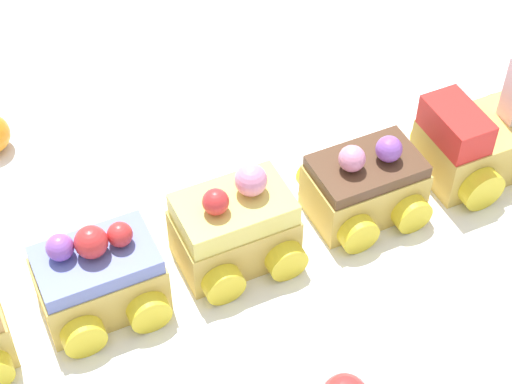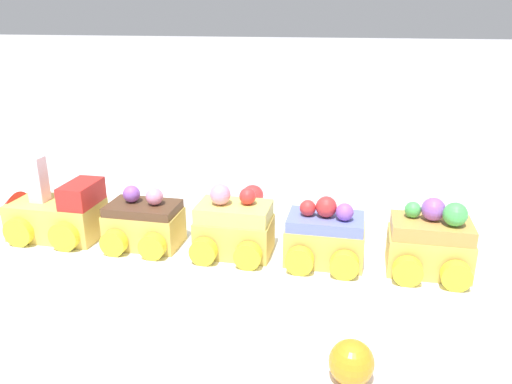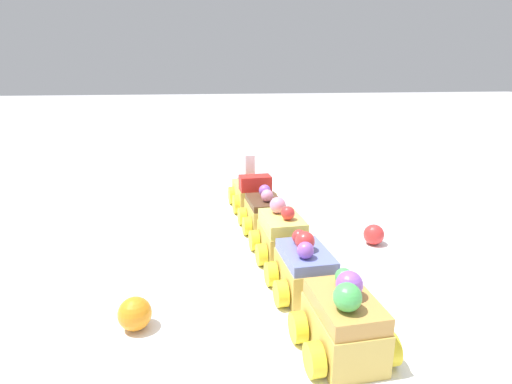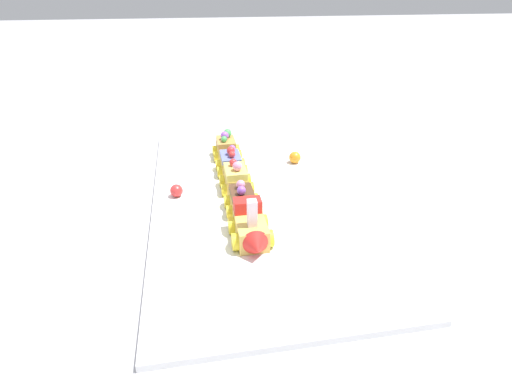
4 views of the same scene
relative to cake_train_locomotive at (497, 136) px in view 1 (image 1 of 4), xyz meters
name	(u,v)px [view 1 (image 1 of 4)]	position (x,y,z in m)	size (l,w,h in m)	color
ground_plane	(248,224)	(-0.18, 0.03, -0.04)	(10.00, 10.00, 0.00)	#B2B2B7
display_board	(248,218)	(-0.18, 0.03, -0.03)	(0.83, 0.42, 0.01)	white
cake_train_locomotive	(497,136)	(0.00, 0.00, 0.00)	(0.12, 0.07, 0.09)	#E0BC56
cake_car_chocolate	(365,186)	(-0.11, 0.00, 0.00)	(0.07, 0.07, 0.06)	#E0BC56
cake_car_lemon	(234,228)	(-0.20, 0.00, 0.00)	(0.07, 0.07, 0.07)	#E0BC56
cake_car_blueberry	(99,278)	(-0.29, 0.00, 0.00)	(0.07, 0.07, 0.07)	#E0BC56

